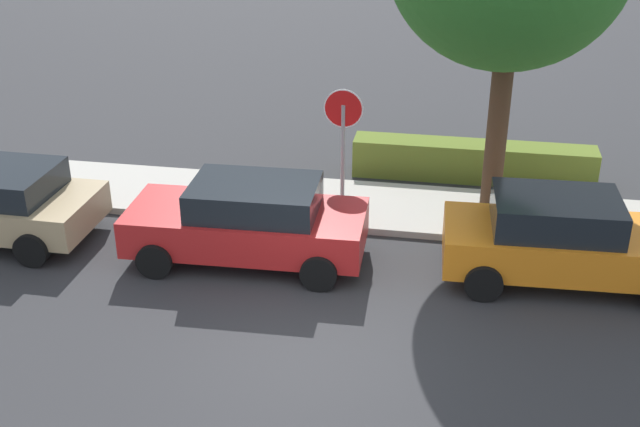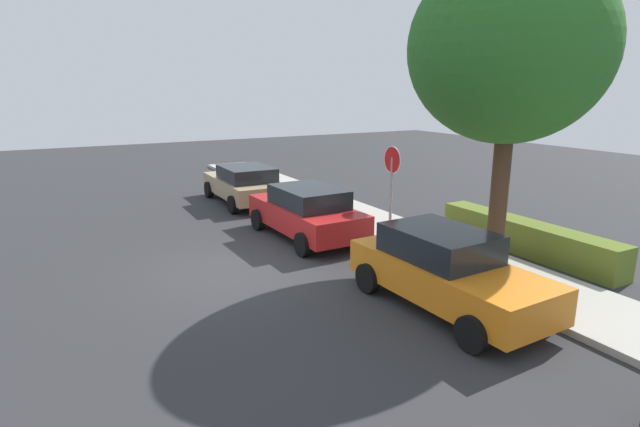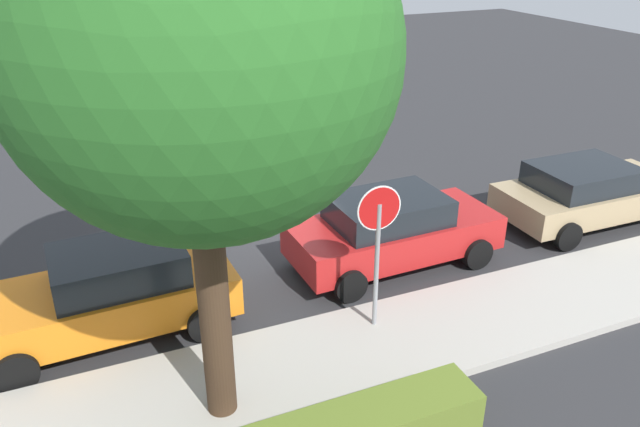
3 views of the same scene
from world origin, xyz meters
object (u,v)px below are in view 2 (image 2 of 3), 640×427
Objects in this scene: stop_sign at (392,177)px; parked_car_tan at (245,184)px; street_tree_near_corner at (509,49)px; parked_car_orange at (446,270)px; parked_car_red at (307,212)px.

stop_sign is 6.94m from parked_car_tan.
street_tree_near_corner reaches higher than parked_car_tan.
parked_car_tan is at bearing -163.81° from stop_sign.
parked_car_tan is 0.61× the size of street_tree_near_corner.
parked_car_orange is 5.22m from street_tree_near_corner.
stop_sign is 0.63× the size of parked_car_orange.
parked_car_tan is at bearing 179.64° from parked_car_red.
parked_car_red is 6.72m from street_tree_near_corner.
street_tree_near_corner is at bearing 18.50° from stop_sign.
stop_sign is 0.63× the size of parked_car_red.
parked_car_red reaches higher than parked_car_tan.
parked_car_orange is 10.70m from parked_car_tan.
parked_car_orange is 0.98× the size of parked_car_tan.
stop_sign is 0.37× the size of street_tree_near_corner.
stop_sign is at bearing 16.19° from parked_car_tan.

